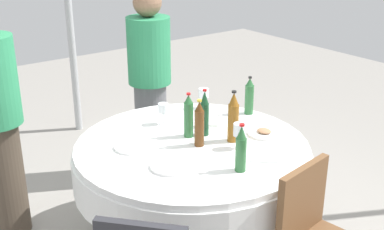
% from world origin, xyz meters
% --- Properties ---
extents(dining_table, '(1.47, 1.47, 0.74)m').
position_xyz_m(dining_table, '(0.00, 0.00, 0.59)').
color(dining_table, white).
rests_on(dining_table, ground_plane).
extents(bottle_brown_left, '(0.06, 0.06, 0.30)m').
position_xyz_m(bottle_brown_left, '(-0.05, -0.02, 0.88)').
color(bottle_brown_left, '#593314').
rests_on(bottle_brown_left, dining_table).
extents(bottle_dark_green_west, '(0.06, 0.06, 0.31)m').
position_xyz_m(bottle_dark_green_west, '(0.06, -0.14, 0.88)').
color(bottle_dark_green_west, '#194728').
rests_on(bottle_dark_green_west, dining_table).
extents(bottle_green_south, '(0.06, 0.06, 0.29)m').
position_xyz_m(bottle_green_south, '(0.10, -0.05, 0.88)').
color(bottle_green_south, '#2D6B38').
rests_on(bottle_green_south, dining_table).
extents(bottle_green_rear, '(0.06, 0.06, 0.28)m').
position_xyz_m(bottle_green_rear, '(-0.44, 0.00, 0.87)').
color(bottle_green_rear, '#2D6B38').
rests_on(bottle_green_rear, dining_table).
extents(bottle_amber_front, '(0.07, 0.07, 0.33)m').
position_xyz_m(bottle_amber_front, '(-0.12, -0.23, 0.89)').
color(bottle_amber_front, '#8C5619').
rests_on(bottle_amber_front, dining_table).
extents(bottle_green_outer, '(0.06, 0.06, 0.27)m').
position_xyz_m(bottle_green_outer, '(0.17, -0.63, 0.87)').
color(bottle_green_outer, '#2D6B38').
rests_on(bottle_green_outer, dining_table).
extents(wine_glass_rear, '(0.07, 0.07, 0.16)m').
position_xyz_m(wine_glass_rear, '(-0.22, -0.18, 0.85)').
color(wine_glass_rear, white).
rests_on(wine_glass_rear, dining_table).
extents(wine_glass_front, '(0.07, 0.07, 0.15)m').
position_xyz_m(wine_glass_front, '(0.37, -0.03, 0.85)').
color(wine_glass_front, white).
rests_on(wine_glass_front, dining_table).
extents(wine_glass_outer, '(0.07, 0.07, 0.15)m').
position_xyz_m(wine_glass_outer, '(0.44, -0.43, 0.85)').
color(wine_glass_outer, white).
rests_on(wine_glass_outer, dining_table).
extents(plate_inner, '(0.24, 0.24, 0.02)m').
position_xyz_m(plate_inner, '(-0.18, 0.28, 0.75)').
color(plate_inner, white).
rests_on(plate_inner, dining_table).
extents(plate_mid, '(0.21, 0.21, 0.04)m').
position_xyz_m(plate_mid, '(-0.17, -0.45, 0.75)').
color(plate_mid, white).
rests_on(plate_mid, dining_table).
extents(plate_far, '(0.22, 0.22, 0.02)m').
position_xyz_m(plate_far, '(0.16, 0.33, 0.75)').
color(plate_far, white).
rests_on(plate_far, dining_table).
extents(spoon_west, '(0.15, 0.13, 0.00)m').
position_xyz_m(spoon_west, '(-0.13, 0.54, 0.74)').
color(spoon_west, silver).
rests_on(spoon_west, dining_table).
extents(fork_south, '(0.13, 0.14, 0.00)m').
position_xyz_m(fork_south, '(-0.45, -0.18, 0.74)').
color(fork_south, silver).
rests_on(fork_south, dining_table).
extents(folded_napkin, '(0.23, 0.23, 0.02)m').
position_xyz_m(folded_napkin, '(0.22, -0.24, 0.75)').
color(folded_napkin, white).
rests_on(folded_napkin, dining_table).
extents(person_west, '(0.34, 0.34, 1.56)m').
position_xyz_m(person_west, '(1.00, -0.33, 0.81)').
color(person_west, slate).
rests_on(person_west, ground_plane).
extents(tent_pole_secondary, '(0.07, 0.07, 2.33)m').
position_xyz_m(tent_pole_secondary, '(2.28, -0.24, 1.16)').
color(tent_pole_secondary, '#B2B5B7').
rests_on(tent_pole_secondary, ground_plane).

